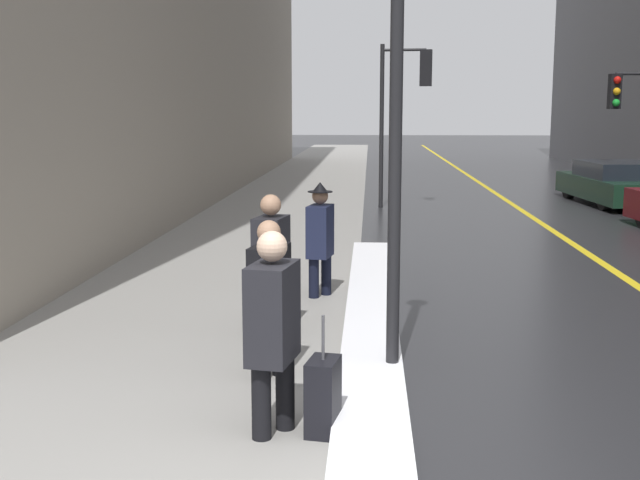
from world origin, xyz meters
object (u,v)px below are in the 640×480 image
at_px(pedestrian_with_shoulder_bag, 272,258).
at_px(parked_car_dark_green, 616,184).
at_px(pedestrian_in_fedora, 320,235).
at_px(lamp_post, 396,76).
at_px(traffic_light_far, 629,107).
at_px(pedestrian_trailing, 270,292).
at_px(rolling_suitcase, 323,397).
at_px(pedestrian_nearside, 273,324).
at_px(traffic_light_near, 408,90).

bearing_deg(pedestrian_with_shoulder_bag, parked_car_dark_green, 159.99).
bearing_deg(pedestrian_in_fedora, lamp_post, 25.30).
bearing_deg(traffic_light_far, pedestrian_trailing, 52.89).
relative_size(traffic_light_far, rolling_suitcase, 3.77).
bearing_deg(pedestrian_in_fedora, pedestrian_nearside, 9.18).
height_order(lamp_post, traffic_light_near, lamp_post).
height_order(pedestrian_trailing, pedestrian_with_shoulder_bag, pedestrian_with_shoulder_bag).
distance_m(lamp_post, pedestrian_nearside, 2.57).
bearing_deg(pedestrian_with_shoulder_bag, pedestrian_in_fedora, 177.62).
bearing_deg(traffic_light_near, pedestrian_with_shoulder_bag, -92.30).
relative_size(lamp_post, traffic_light_far, 1.29).
height_order(lamp_post, rolling_suitcase, lamp_post).
bearing_deg(parked_car_dark_green, traffic_light_far, -169.50).
height_order(pedestrian_nearside, parked_car_dark_green, pedestrian_nearside).
xyz_separation_m(pedestrian_trailing, rolling_suitcase, (0.57, -1.26, -0.53)).
bearing_deg(pedestrian_trailing, parked_car_dark_green, 163.03).
bearing_deg(parked_car_dark_green, pedestrian_with_shoulder_bag, 145.85).
bearing_deg(traffic_light_near, traffic_light_far, 15.49).
distance_m(lamp_post, traffic_light_near, 13.44).
xyz_separation_m(traffic_light_near, pedestrian_nearside, (-1.67, -14.86, -2.12)).
relative_size(pedestrian_nearside, parked_car_dark_green, 0.34).
xyz_separation_m(pedestrian_trailing, pedestrian_in_fedora, (0.26, 3.38, 0.02)).
bearing_deg(rolling_suitcase, traffic_light_near, -174.92).
bearing_deg(pedestrian_nearside, traffic_light_near, -176.37).
height_order(traffic_light_far, pedestrian_nearside, traffic_light_far).
relative_size(pedestrian_nearside, rolling_suitcase, 1.68).
bearing_deg(lamp_post, rolling_suitcase, -112.10).
distance_m(traffic_light_near, pedestrian_with_shoulder_bag, 12.43).
xyz_separation_m(lamp_post, pedestrian_with_shoulder_bag, (-1.30, 1.33, -1.91)).
xyz_separation_m(lamp_post, traffic_light_near, (0.72, 13.41, 0.21)).
relative_size(traffic_light_near, traffic_light_far, 1.16).
distance_m(traffic_light_far, parked_car_dark_green, 2.06).
distance_m(lamp_post, pedestrian_in_fedora, 3.87).
xyz_separation_m(lamp_post, pedestrian_nearside, (-0.95, -1.44, -1.90)).
bearing_deg(pedestrian_trailing, lamp_post, 107.37).
xyz_separation_m(pedestrian_trailing, parked_car_dark_green, (7.54, 14.78, -0.28)).
height_order(lamp_post, parked_car_dark_green, lamp_post).
height_order(traffic_light_near, pedestrian_with_shoulder_bag, traffic_light_near).
relative_size(pedestrian_in_fedora, rolling_suitcase, 1.64).
height_order(traffic_light_far, pedestrian_with_shoulder_bag, traffic_light_far).
height_order(pedestrian_nearside, rolling_suitcase, pedestrian_nearside).
bearing_deg(rolling_suitcase, pedestrian_in_fedora, -166.13).
distance_m(pedestrian_trailing, pedestrian_with_shoulder_bag, 1.49).
distance_m(pedestrian_nearside, parked_car_dark_green, 17.68).
xyz_separation_m(lamp_post, pedestrian_in_fedora, (-0.88, 3.23, -1.94)).
relative_size(traffic_light_near, pedestrian_nearside, 2.60).
bearing_deg(traffic_light_near, parked_car_dark_green, 19.30).
xyz_separation_m(traffic_light_far, pedestrian_in_fedora, (-7.38, -11.03, -1.74)).
xyz_separation_m(traffic_light_near, pedestrian_in_fedora, (-1.60, -10.18, -2.15)).
xyz_separation_m(pedestrian_with_shoulder_bag, parked_car_dark_green, (7.70, 13.30, -0.32)).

